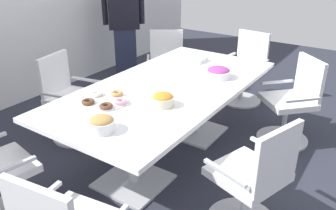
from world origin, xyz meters
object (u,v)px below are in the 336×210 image
office_chair_2 (70,102)px  office_chair_6 (292,105)px  office_chair_1 (167,70)px  snack_bowl_chips_orange (163,99)px  conference_table (168,98)px  office_chair_0 (245,71)px  person_standing_1 (124,23)px  donut_platter (106,100)px  snack_bowl_candy_mix (218,72)px  office_chair_5 (253,184)px  napkin_pile (196,59)px  snack_bowl_cookies (102,124)px

office_chair_2 → office_chair_6: 2.34m
office_chair_1 → snack_bowl_chips_orange: (-1.55, -1.01, 0.40)m
conference_table → office_chair_0: bearing=-2.8°
person_standing_1 → donut_platter: size_ratio=4.38×
conference_table → office_chair_0: size_ratio=2.64×
snack_bowl_candy_mix → office_chair_6: bearing=-49.5°
office_chair_1 → office_chair_5: (-1.67, -1.86, 0.00)m
office_chair_5 → donut_platter: (-0.10, 1.28, 0.36)m
person_standing_1 → snack_bowl_candy_mix: 2.24m
office_chair_5 → office_chair_0: bearing=41.8°
conference_table → napkin_pile: (0.78, 0.14, 0.15)m
donut_platter → snack_bowl_candy_mix: bearing=-26.1°
snack_bowl_cookies → office_chair_6: bearing=-22.6°
person_standing_1 → snack_bowl_candy_mix: size_ratio=6.90×
office_chair_0 → office_chair_1: same height
office_chair_1 → snack_bowl_candy_mix: bearing=111.0°
office_chair_2 → donut_platter: 1.00m
napkin_pile → snack_bowl_candy_mix: bearing=-127.4°
office_chair_0 → snack_bowl_candy_mix: 1.33m
donut_platter → snack_bowl_cookies: bearing=-139.7°
snack_bowl_chips_orange → napkin_pile: bearing=16.7°
office_chair_5 → donut_platter: 1.33m
napkin_pile → office_chair_5: bearing=-136.9°
office_chair_0 → person_standing_1: person_standing_1 is taller
donut_platter → napkin_pile: bearing=-3.3°
office_chair_2 → donut_platter: size_ratio=2.36×
office_chair_5 → napkin_pile: bearing=61.1°
office_chair_5 → donut_platter: office_chair_5 is taller
snack_bowl_chips_orange → office_chair_1: bearing=33.1°
office_chair_2 → office_chair_6: size_ratio=1.00×
donut_platter → office_chair_2: bearing=68.8°
office_chair_6 → snack_bowl_cookies: size_ratio=4.78×
conference_table → office_chair_6: office_chair_6 is taller
office_chair_5 → office_chair_6: 1.48m
office_chair_0 → person_standing_1: bearing=16.3°
snack_bowl_candy_mix → donut_platter: size_ratio=0.63×
office_chair_2 → person_standing_1: 1.85m
office_chair_5 → snack_bowl_cookies: 1.14m
office_chair_5 → office_chair_2: bearing=101.6°
office_chair_2 → snack_bowl_candy_mix: office_chair_2 is taller
snack_bowl_chips_orange → office_chair_6: bearing=-27.2°
office_chair_1 → snack_bowl_cookies: (-2.13, -0.90, 0.40)m
office_chair_0 → napkin_pile: 1.02m
snack_bowl_candy_mix → snack_bowl_chips_orange: bearing=174.4°
office_chair_0 → snack_bowl_cookies: office_chair_0 is taller
office_chair_2 → snack_bowl_chips_orange: 1.36m
office_chair_1 → office_chair_2: 1.45m
office_chair_2 → conference_table: bearing=92.1°
office_chair_1 → office_chair_5: 2.49m
conference_table → office_chair_2: (-0.26, 1.09, -0.22)m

